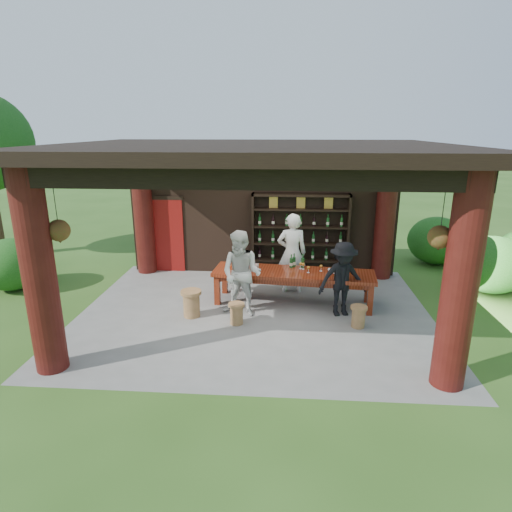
# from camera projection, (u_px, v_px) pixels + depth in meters

# --- Properties ---
(ground) EXTENTS (90.00, 90.00, 0.00)m
(ground) POSITION_uv_depth(u_px,v_px,m) (255.00, 313.00, 9.12)
(ground) COLOR #2D5119
(ground) RESTS_ON ground
(pavilion) EXTENTS (7.50, 6.00, 3.60)m
(pavilion) POSITION_uv_depth(u_px,v_px,m) (255.00, 211.00, 8.92)
(pavilion) COLOR slate
(pavilion) RESTS_ON ground
(wine_shelf) EXTENTS (2.50, 0.38, 2.20)m
(wine_shelf) POSITION_uv_depth(u_px,v_px,m) (300.00, 236.00, 11.07)
(wine_shelf) COLOR black
(wine_shelf) RESTS_ON ground
(tasting_table) EXTENTS (3.61, 1.25, 0.75)m
(tasting_table) POSITION_uv_depth(u_px,v_px,m) (293.00, 276.00, 9.45)
(tasting_table) COLOR #5D1D0D
(tasting_table) RESTS_ON ground
(stool_near_left) EXTENTS (0.33, 0.33, 0.44)m
(stool_near_left) POSITION_uv_depth(u_px,v_px,m) (237.00, 313.00, 8.56)
(stool_near_left) COLOR brown
(stool_near_left) RESTS_ON ground
(stool_near_right) EXTENTS (0.33, 0.33, 0.44)m
(stool_near_right) POSITION_uv_depth(u_px,v_px,m) (358.00, 316.00, 8.42)
(stool_near_right) COLOR brown
(stool_near_right) RESTS_ON ground
(stool_far_left) EXTENTS (0.43, 0.43, 0.57)m
(stool_far_left) POSITION_uv_depth(u_px,v_px,m) (191.00, 303.00, 8.88)
(stool_far_left) COLOR brown
(stool_far_left) RESTS_ON ground
(host) EXTENTS (0.74, 0.52, 1.90)m
(host) POSITION_uv_depth(u_px,v_px,m) (292.00, 253.00, 10.09)
(host) COLOR white
(host) RESTS_ON ground
(guest_woman) EXTENTS (1.04, 0.92, 1.81)m
(guest_woman) POSITION_uv_depth(u_px,v_px,m) (242.00, 274.00, 8.80)
(guest_woman) COLOR silver
(guest_woman) RESTS_ON ground
(guest_man) EXTENTS (1.13, 0.80, 1.58)m
(guest_man) POSITION_uv_depth(u_px,v_px,m) (342.00, 279.00, 8.82)
(guest_man) COLOR black
(guest_man) RESTS_ON ground
(table_bottles) EXTENTS (0.34, 0.16, 0.31)m
(table_bottles) POSITION_uv_depth(u_px,v_px,m) (296.00, 261.00, 9.67)
(table_bottles) COLOR #194C1E
(table_bottles) RESTS_ON tasting_table
(table_glasses) EXTENTS (1.02, 0.44, 0.15)m
(table_glasses) POSITION_uv_depth(u_px,v_px,m) (320.00, 269.00, 9.36)
(table_glasses) COLOR silver
(table_glasses) RESTS_ON tasting_table
(napkin_basket) EXTENTS (0.28, 0.20, 0.14)m
(napkin_basket) POSITION_uv_depth(u_px,v_px,m) (252.00, 267.00, 9.48)
(napkin_basket) COLOR #BF6672
(napkin_basket) RESTS_ON tasting_table
(shrubs) EXTENTS (14.22, 8.26, 1.36)m
(shrubs) POSITION_uv_depth(u_px,v_px,m) (380.00, 271.00, 10.05)
(shrubs) COLOR #194C14
(shrubs) RESTS_ON ground
(trees) EXTENTS (20.91, 8.65, 4.80)m
(trees) POSITION_uv_depth(u_px,v_px,m) (442.00, 149.00, 8.95)
(trees) COLOR #3F2819
(trees) RESTS_ON ground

